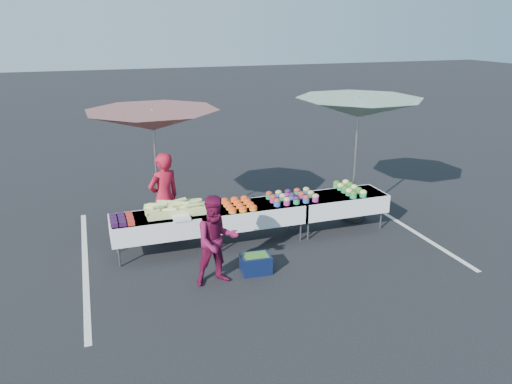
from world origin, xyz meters
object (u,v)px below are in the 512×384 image
object	(u,v)px
table_left	(162,224)
customer	(217,241)
storage_bin	(256,263)
umbrella_right	(359,109)
umbrella_left	(153,121)
vendor	(164,198)
table_center	(256,212)
table_right	(339,202)

from	to	relation	value
table_left	customer	xyz separation A→B (m)	(0.66, -1.39, 0.17)
table_left	storage_bin	bearing A→B (deg)	-42.61
umbrella_right	storage_bin	bearing A→B (deg)	-149.14
umbrella_left	umbrella_right	xyz separation A→B (m)	(4.08, -0.40, 0.08)
vendor	customer	distance (m)	2.01
table_center	umbrella_left	xyz separation A→B (m)	(-1.75, 0.80, 1.74)
table_left	vendor	distance (m)	0.64
storage_bin	table_right	bearing A→B (deg)	32.70
table_right	umbrella_right	distance (m)	1.94
umbrella_left	table_right	bearing A→B (deg)	-12.71
vendor	customer	world-z (taller)	vendor
table_left	storage_bin	distance (m)	1.90
table_right	storage_bin	size ratio (longest dim) A/B	3.60
table_left	umbrella_left	distance (m)	1.92
table_left	customer	world-z (taller)	customer
table_left	vendor	bearing A→B (deg)	76.06
table_center	umbrella_left	distance (m)	2.59
umbrella_right	storage_bin	size ratio (longest dim) A/B	6.44
vendor	table_center	bearing A→B (deg)	138.26
table_right	umbrella_left	xyz separation A→B (m)	(-3.55, 0.80, 1.74)
table_right	customer	size ratio (longest dim) A/B	1.24
vendor	storage_bin	bearing A→B (deg)	100.80
table_right	vendor	world-z (taller)	vendor
vendor	storage_bin	size ratio (longest dim) A/B	3.43
umbrella_left	table_center	bearing A→B (deg)	-24.60
table_right	storage_bin	bearing A→B (deg)	-150.65
umbrella_right	table_right	bearing A→B (deg)	-143.34
storage_bin	customer	bearing A→B (deg)	-166.05
umbrella_right	storage_bin	distance (m)	3.93
table_left	umbrella_right	xyz separation A→B (m)	(4.14, 0.40, 1.82)
table_right	umbrella_right	size ratio (longest dim) A/B	0.56
table_left	table_center	distance (m)	1.80
table_left	storage_bin	xyz separation A→B (m)	(1.37, -1.26, -0.42)
customer	umbrella_left	size ratio (longest dim) A/B	0.47
customer	vendor	bearing A→B (deg)	101.82
table_center	table_right	xyz separation A→B (m)	(1.80, 0.00, 0.00)
table_center	umbrella_left	world-z (taller)	umbrella_left
vendor	umbrella_right	xyz separation A→B (m)	(4.00, -0.15, 1.52)
customer	storage_bin	world-z (taller)	customer
storage_bin	vendor	bearing A→B (deg)	127.59
storage_bin	umbrella_right	bearing A→B (deg)	34.21
storage_bin	table_center	bearing A→B (deg)	74.29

